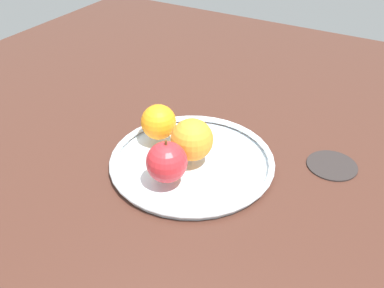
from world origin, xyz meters
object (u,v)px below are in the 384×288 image
object	(u,v)px
orange_back_right	(194,140)
orange_back_left	(159,122)
apple	(167,162)
ambient_coaster	(332,165)
fruit_bowl	(192,161)

from	to	relation	value
orange_back_right	orange_back_left	xyz separation A→B (cm)	(9.37, -2.50, -0.46)
apple	orange_back_right	world-z (taller)	apple
apple	ambient_coaster	bearing A→B (deg)	-139.33
orange_back_right	ambient_coaster	xyz separation A→B (cm)	(-23.03, -12.75, -5.47)
fruit_bowl	orange_back_right	world-z (taller)	orange_back_right
apple	orange_back_left	distance (cm)	13.35
orange_back_left	ambient_coaster	xyz separation A→B (cm)	(-32.40, -10.24, -5.01)
fruit_bowl	ambient_coaster	size ratio (longest dim) A/B	3.29
fruit_bowl	orange_back_left	xyz separation A→B (cm)	(9.13, -2.65, 4.39)
fruit_bowl	apple	xyz separation A→B (cm)	(0.62, 7.63, 4.52)
orange_back_left	fruit_bowl	bearing A→B (deg)	163.79
fruit_bowl	orange_back_right	distance (cm)	4.86
apple	orange_back_left	world-z (taller)	apple
ambient_coaster	orange_back_right	bearing A→B (deg)	28.97
apple	orange_back_left	size ratio (longest dim) A/B	1.15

